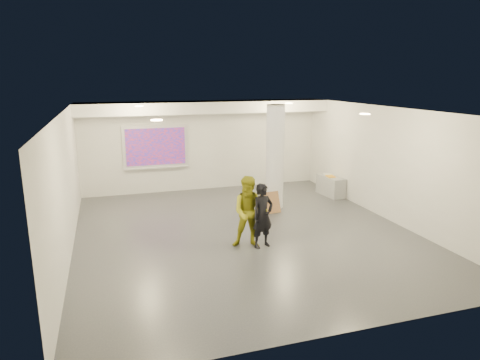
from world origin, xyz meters
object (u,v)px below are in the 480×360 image
object	(u,v)px
column	(275,157)
projection_screen	(156,147)
woman	(263,216)
man	(250,212)
credenza	(331,186)

from	to	relation	value
column	projection_screen	distance (m)	4.08
column	woman	distance (m)	3.18
projection_screen	woman	size ratio (longest dim) A/B	1.43
column	projection_screen	bearing A→B (deg)	139.44
man	projection_screen	bearing A→B (deg)	124.18
woman	credenza	bearing A→B (deg)	26.91
projection_screen	woman	distance (m)	5.73
man	woman	bearing A→B (deg)	1.02
woman	column	bearing A→B (deg)	46.96
woman	man	size ratio (longest dim) A/B	0.90
man	credenza	bearing A→B (deg)	59.39
man	column	bearing A→B (deg)	77.07
credenza	woman	xyz separation A→B (m)	(-3.61, -3.38, 0.42)
column	projection_screen	xyz separation A→B (m)	(-3.10, 2.65, 0.03)
credenza	woman	size ratio (longest dim) A/B	0.73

